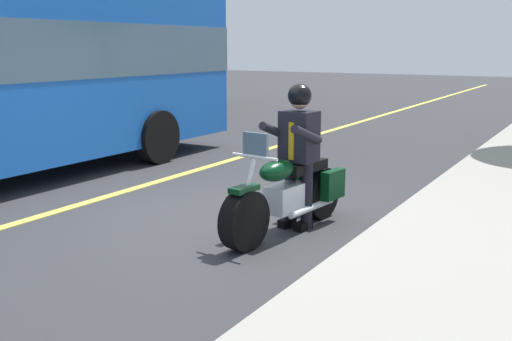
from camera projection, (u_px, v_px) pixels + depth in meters
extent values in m
plane|color=#333335|center=(217.00, 218.00, 7.66)|extent=(80.00, 80.00, 0.00)
cube|color=#E5DB4C|center=(103.00, 198.00, 8.66)|extent=(60.00, 0.16, 0.01)
cylinder|color=black|center=(244.00, 220.00, 6.40)|extent=(0.68, 0.27, 0.66)
cylinder|color=black|center=(320.00, 193.00, 7.61)|extent=(0.68, 0.27, 0.66)
cube|color=silver|center=(287.00, 198.00, 7.00)|extent=(0.59, 0.34, 0.32)
ellipsoid|color=black|center=(277.00, 170.00, 6.77)|extent=(0.59, 0.34, 0.24)
cube|color=black|center=(303.00, 166.00, 7.21)|extent=(0.73, 0.36, 0.12)
cube|color=black|center=(333.00, 184.00, 7.41)|extent=(0.41, 0.17, 0.36)
cube|color=black|center=(303.00, 180.00, 7.67)|extent=(0.41, 0.17, 0.36)
cylinder|color=silver|center=(245.00, 196.00, 6.36)|extent=(0.35, 0.09, 0.76)
cylinder|color=silver|center=(254.00, 157.00, 6.40)|extent=(0.10, 0.60, 0.04)
cube|color=black|center=(244.00, 189.00, 6.33)|extent=(0.38, 0.20, 0.06)
cylinder|color=silver|center=(311.00, 208.00, 7.18)|extent=(0.90, 0.18, 0.08)
cube|color=slate|center=(256.00, 146.00, 6.39)|extent=(0.08, 0.32, 0.28)
cylinder|color=black|center=(307.00, 195.00, 7.13)|extent=(0.14, 0.14, 0.84)
cube|color=black|center=(303.00, 226.00, 7.16)|extent=(0.27, 0.14, 0.10)
cylinder|color=black|center=(290.00, 192.00, 7.27)|extent=(0.14, 0.14, 0.84)
cube|color=black|center=(287.00, 222.00, 7.30)|extent=(0.27, 0.14, 0.10)
cube|color=black|center=(299.00, 136.00, 7.05)|extent=(0.36, 0.43, 0.60)
cube|color=#B28C14|center=(292.00, 141.00, 6.94)|extent=(0.03, 0.07, 0.44)
cylinder|color=black|center=(307.00, 135.00, 6.77)|extent=(0.56, 0.16, 0.28)
cylinder|color=black|center=(275.00, 131.00, 7.03)|extent=(0.56, 0.16, 0.28)
sphere|color=tan|center=(300.00, 100.00, 6.97)|extent=(0.22, 0.22, 0.22)
sphere|color=black|center=(300.00, 96.00, 6.96)|extent=(0.28, 0.28, 0.28)
cylinder|color=black|center=(157.00, 137.00, 11.14)|extent=(1.00, 0.30, 1.00)
cylinder|color=black|center=(67.00, 128.00, 12.34)|extent=(1.00, 0.30, 1.00)
cube|color=slate|center=(142.00, 51.00, 22.08)|extent=(1.10, 0.06, 1.60)
cube|color=slate|center=(10.00, 52.00, 17.30)|extent=(1.10, 0.06, 1.60)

